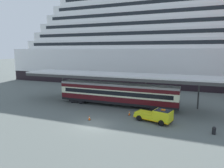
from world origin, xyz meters
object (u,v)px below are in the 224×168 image
object	(u,v)px
cruise_ship	(216,44)
train_carriage	(117,93)
traffic_cone_mid	(89,118)
traffic_cone_near	(129,113)
quay_bollard	(214,130)
service_truck	(157,115)

from	to	relation	value
cruise_ship	train_carriage	size ratio (longest dim) A/B	5.84
train_carriage	traffic_cone_mid	world-z (taller)	train_carriage
traffic_cone_near	quay_bollard	distance (m)	11.86
traffic_cone_near	quay_bollard	world-z (taller)	quay_bollard
train_carriage	quay_bollard	xyz separation A→B (m)	(15.07, -7.52, -1.79)
traffic_cone_mid	cruise_ship	bearing A→B (deg)	64.87
traffic_cone_mid	quay_bollard	distance (m)	16.20
traffic_cone_near	quay_bollard	xyz separation A→B (m)	(11.42, -3.20, 0.14)
service_truck	traffic_cone_mid	world-z (taller)	service_truck
traffic_cone_near	traffic_cone_mid	bearing A→B (deg)	-138.61
service_truck	traffic_cone_near	xyz separation A→B (m)	(-4.36, 1.51, -0.61)
cruise_ship	traffic_cone_mid	xyz separation A→B (m)	(-19.98, -42.60, -11.52)
train_carriage	traffic_cone_near	bearing A→B (deg)	-49.80
traffic_cone_mid	service_truck	bearing A→B (deg)	16.35
train_carriage	traffic_cone_mid	distance (m)	8.80
quay_bollard	traffic_cone_mid	bearing A→B (deg)	-176.52
train_carriage	traffic_cone_near	xyz separation A→B (m)	(3.65, -4.32, -1.93)
service_truck	cruise_ship	bearing A→B (deg)	74.77
traffic_cone_mid	quay_bollard	xyz separation A→B (m)	(16.17, 0.98, 0.20)
cruise_ship	traffic_cone_near	size ratio (longest dim) A/B	164.58
service_truck	train_carriage	bearing A→B (deg)	143.96
train_carriage	quay_bollard	world-z (taller)	train_carriage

